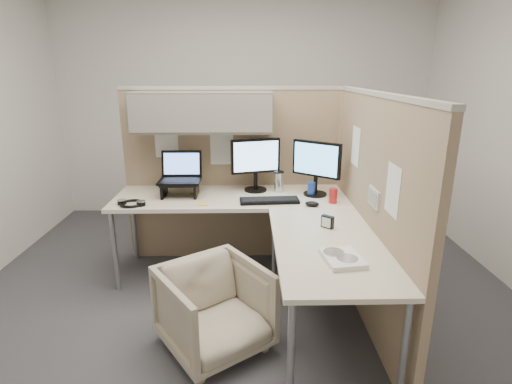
{
  "coord_description": "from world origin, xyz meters",
  "views": [
    {
      "loc": [
        0.04,
        -2.74,
        1.76
      ],
      "look_at": [
        0.1,
        0.25,
        0.85
      ],
      "focal_mm": 28.0,
      "sensor_mm": 36.0,
      "label": 1
    }
  ],
  "objects_px": {
    "monitor_left": "(256,161)",
    "keyboard": "(269,201)",
    "office_chair": "(214,305)",
    "desk": "(260,217)"
  },
  "relations": [
    {
      "from": "monitor_left",
      "to": "keyboard",
      "type": "xyz_separation_m",
      "value": [
        0.11,
        -0.33,
        -0.26
      ]
    },
    {
      "from": "office_chair",
      "to": "keyboard",
      "type": "bearing_deg",
      "value": 30.57
    },
    {
      "from": "office_chair",
      "to": "monitor_left",
      "type": "relative_size",
      "value": 1.35
    },
    {
      "from": "desk",
      "to": "office_chair",
      "type": "distance_m",
      "value": 0.78
    },
    {
      "from": "monitor_left",
      "to": "keyboard",
      "type": "bearing_deg",
      "value": -87.62
    },
    {
      "from": "office_chair",
      "to": "keyboard",
      "type": "relative_size",
      "value": 1.31
    },
    {
      "from": "desk",
      "to": "office_chair",
      "type": "xyz_separation_m",
      "value": [
        -0.31,
        -0.61,
        -0.37
      ]
    },
    {
      "from": "desk",
      "to": "keyboard",
      "type": "bearing_deg",
      "value": 69.79
    },
    {
      "from": "office_chair",
      "to": "keyboard",
      "type": "xyz_separation_m",
      "value": [
        0.4,
        0.85,
        0.43
      ]
    },
    {
      "from": "desk",
      "to": "keyboard",
      "type": "height_order",
      "value": "keyboard"
    }
  ]
}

